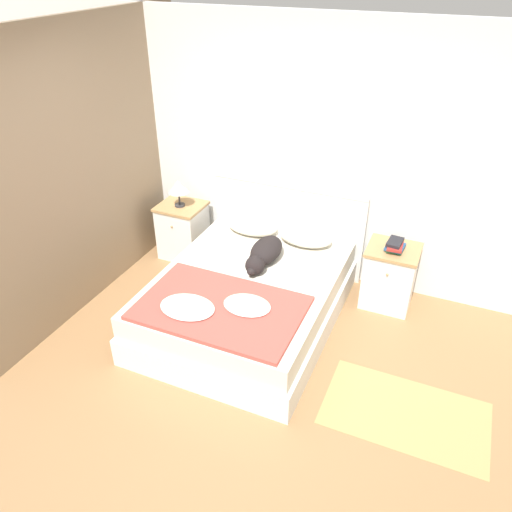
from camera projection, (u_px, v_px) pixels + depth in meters
The scene contains 14 objects.
ground_plane at pixel (204, 400), 3.88m from camera, with size 16.00×16.00×0.00m, color #997047.
wall_back at pixel (301, 154), 4.86m from camera, with size 9.00×0.06×2.55m.
wall_side_left at pixel (91, 166), 4.59m from camera, with size 0.06×3.10×2.55m.
bed at pixel (247, 299), 4.58m from camera, with size 1.56×2.00×0.49m.
headboard at pixel (287, 225), 5.24m from camera, with size 1.64×0.06×0.97m.
nightstand_left at pixel (183, 230), 5.54m from camera, with size 0.48×0.45×0.62m.
nightstand_right at pixel (389, 276), 4.77m from camera, with size 0.48×0.45×0.62m.
pillow_left at pixel (253, 226), 5.12m from camera, with size 0.53×0.35×0.13m.
pillow_right at pixel (306, 237), 4.93m from camera, with size 0.53×0.35×0.13m.
quilt at pixel (219, 308), 4.03m from camera, with size 1.32×0.86×0.06m.
dog at pixel (264, 253), 4.61m from camera, with size 0.26×0.69×0.20m.
book_stack at pixel (395, 245), 4.57m from camera, with size 0.17×0.24×0.09m.
table_lamp at pixel (178, 187), 5.25m from camera, with size 0.22×0.22×0.29m.
rug at pixel (405, 413), 3.76m from camera, with size 1.21×0.72×0.00m.
Camera 1 is at (1.45, -2.31, 3.00)m, focal length 35.00 mm.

